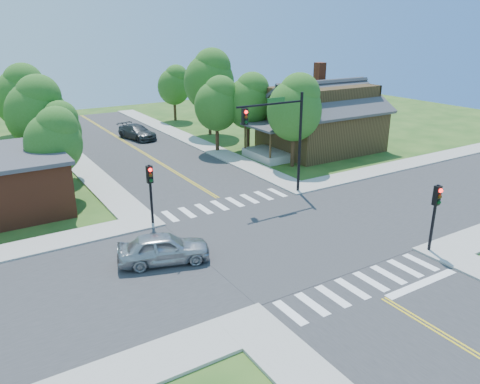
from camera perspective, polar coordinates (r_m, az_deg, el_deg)
ground at (r=27.00m, az=5.14°, el=-5.54°), size 100.00×100.00×0.00m
road_ns at (r=26.99m, az=5.14°, el=-5.50°), size 10.00×90.00×0.04m
road_ew at (r=26.99m, az=5.14°, el=-5.49°), size 90.00×10.00×0.04m
intersection_patch at (r=27.00m, az=5.14°, el=-5.54°), size 10.20×10.20×0.06m
sidewalk_ne at (r=48.08m, az=9.00°, el=5.74°), size 40.00×40.00×0.14m
crosswalk_north at (r=31.73m, az=-1.57°, el=-1.42°), size 8.85×2.00×0.01m
crosswalk_south at (r=22.94m, az=14.61°, el=-10.91°), size 8.85×2.00×0.01m
centerline at (r=26.98m, az=5.14°, el=-5.45°), size 0.30×90.00×0.01m
stop_bar at (r=23.94m, az=21.28°, el=-10.44°), size 4.60×0.45×0.09m
signal_mast_ne at (r=31.95m, az=5.03°, el=7.66°), size 5.30×0.42×7.20m
signal_pole_se at (r=26.21m, az=22.76°, el=-1.56°), size 0.34×0.42×3.80m
signal_pole_nw at (r=28.05m, az=-10.88°, el=1.02°), size 0.34×0.42×3.80m
house_ne at (r=45.78m, az=9.83°, el=9.17°), size 13.05×8.80×7.11m
tree_e_a at (r=39.43m, az=6.80°, el=10.37°), size 4.64×4.41×7.89m
tree_e_b at (r=44.70m, az=1.15°, el=11.20°), size 4.37×4.15×7.43m
tree_e_c at (r=51.40m, az=-3.70°, el=13.64°), size 5.45×5.18×9.27m
tree_e_d at (r=60.16m, az=-7.98°, el=12.89°), size 4.06×3.86×6.91m
tree_w_a at (r=33.94m, az=-21.69°, el=5.99°), size 3.81×3.62×6.47m
tree_w_b at (r=40.31m, az=-23.52°, el=9.18°), size 4.69×4.46×7.98m
tree_w_c at (r=48.00m, az=-25.01°, el=10.69°), size 4.89×4.64×8.31m
tree_w_d at (r=57.22m, az=-26.04°, el=10.47°), size 3.79×3.60×6.44m
tree_house at (r=44.19m, az=-2.74°, el=10.86°), size 4.22×4.01×7.17m
tree_bldg at (r=38.65m, az=-21.29°, el=7.25°), size 3.61×3.43×6.14m
car_silver at (r=24.16m, az=-9.29°, el=-6.84°), size 4.54×5.71×1.58m
car_dgrey at (r=51.08m, az=-12.44°, el=7.12°), size 4.40×6.07×1.49m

